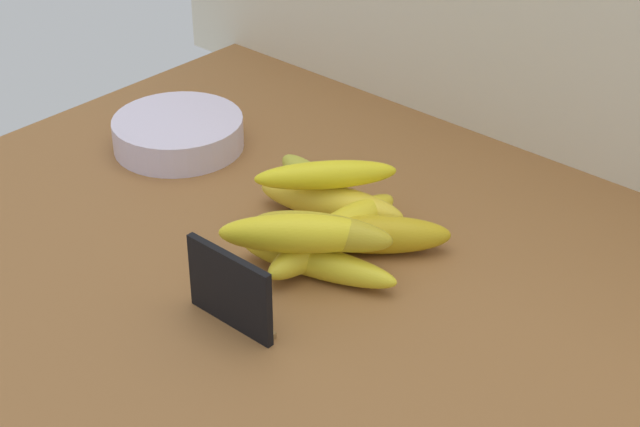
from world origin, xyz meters
The scene contains 11 objects.
counter_top centered at (0.00, 0.00, 1.50)cm, with size 110.00×76.00×3.00cm, color brown.
chalkboard_sign centered at (-2.39, -13.28, 6.86)cm, with size 11.00×1.80×8.40cm.
fruit_bowl centered at (-34.84, 8.34, 5.04)cm, with size 17.03×17.03×4.09cm, color silver.
banana_0 centered at (-0.50, 6.47, 5.13)cm, with size 16.60×4.27×4.27cm, color gold.
banana_1 centered at (-1.48, -1.36, 4.73)cm, with size 18.01×3.45×3.45cm, color yellow.
banana_2 centered at (-8.27, 8.37, 5.15)cm, with size 17.96×4.30×4.30cm, color yellow.
banana_3 centered at (-3.36, 3.32, 5.18)cm, with size 20.96×4.36×4.36cm, color yellow.
banana_4 centered at (-12.48, 10.62, 4.86)cm, with size 16.01×3.72×3.72cm, color gold.
banana_5 centered at (-1.45, -0.76, 8.41)cm, with size 15.21×3.91×3.91cm, color gold.
banana_6 centered at (-2.67, -2.76, 8.54)cm, with size 17.20×4.17×4.17cm, color yellow.
banana_7 centered at (-8.53, 7.75, 8.94)cm, with size 16.36×3.27×3.27cm, color yellow.
Camera 1 is at (59.13, -68.59, 66.58)cm, focal length 57.85 mm.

